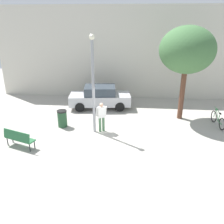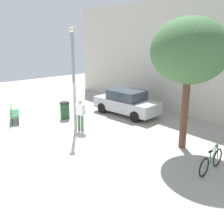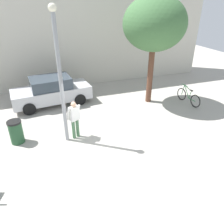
{
  "view_description": "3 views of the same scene",
  "coord_description": "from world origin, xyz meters",
  "px_view_note": "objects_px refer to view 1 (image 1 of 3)",
  "views": [
    {
      "loc": [
        0.77,
        -10.33,
        5.82
      ],
      "look_at": [
        -0.34,
        1.97,
        0.93
      ],
      "focal_mm": 37.5,
      "sensor_mm": 36.0,
      "label": 1
    },
    {
      "loc": [
        10.33,
        -5.74,
        4.89
      ],
      "look_at": [
        0.55,
        2.31,
        1.14
      ],
      "focal_mm": 42.86,
      "sensor_mm": 36.0,
      "label": 2
    },
    {
      "loc": [
        -1.94,
        -6.51,
        5.27
      ],
      "look_at": [
        0.72,
        1.19,
        1.02
      ],
      "focal_mm": 34.68,
      "sensor_mm": 36.0,
      "label": 3
    }
  ],
  "objects_px": {
    "park_bench": "(19,138)",
    "plaza_tree": "(187,50)",
    "person_by_lamppost": "(102,115)",
    "parked_car_silver": "(100,97)",
    "lamppost": "(93,81)",
    "bicycle_green": "(218,120)",
    "trash_bin": "(62,119)"
  },
  "relations": [
    {
      "from": "plaza_tree",
      "to": "trash_bin",
      "type": "distance_m",
      "value": 8.15
    },
    {
      "from": "person_by_lamppost",
      "to": "park_bench",
      "type": "bearing_deg",
      "value": -150.19
    },
    {
      "from": "lamppost",
      "to": "parked_car_silver",
      "type": "height_order",
      "value": "lamppost"
    },
    {
      "from": "lamppost",
      "to": "bicycle_green",
      "type": "bearing_deg",
      "value": 11.31
    },
    {
      "from": "parked_car_silver",
      "to": "park_bench",
      "type": "bearing_deg",
      "value": -117.87
    },
    {
      "from": "lamppost",
      "to": "plaza_tree",
      "type": "bearing_deg",
      "value": 25.3
    },
    {
      "from": "person_by_lamppost",
      "to": "parked_car_silver",
      "type": "relative_size",
      "value": 0.38
    },
    {
      "from": "parked_car_silver",
      "to": "trash_bin",
      "type": "bearing_deg",
      "value": -117.35
    },
    {
      "from": "plaza_tree",
      "to": "parked_car_silver",
      "type": "distance_m",
      "value": 6.45
    },
    {
      "from": "person_by_lamppost",
      "to": "parked_car_silver",
      "type": "xyz_separation_m",
      "value": [
        -0.61,
        3.78,
        -0.19
      ]
    },
    {
      "from": "lamppost",
      "to": "plaza_tree",
      "type": "xyz_separation_m",
      "value": [
        5.06,
        2.39,
        1.29
      ]
    },
    {
      "from": "park_bench",
      "to": "plaza_tree",
      "type": "height_order",
      "value": "plaza_tree"
    },
    {
      "from": "lamppost",
      "to": "person_by_lamppost",
      "type": "height_order",
      "value": "lamppost"
    },
    {
      "from": "person_by_lamppost",
      "to": "parked_car_silver",
      "type": "bearing_deg",
      "value": 99.18
    },
    {
      "from": "bicycle_green",
      "to": "trash_bin",
      "type": "height_order",
      "value": "trash_bin"
    },
    {
      "from": "park_bench",
      "to": "trash_bin",
      "type": "relative_size",
      "value": 1.68
    },
    {
      "from": "person_by_lamppost",
      "to": "lamppost",
      "type": "bearing_deg",
      "value": -170.09
    },
    {
      "from": "person_by_lamppost",
      "to": "bicycle_green",
      "type": "bearing_deg",
      "value": 11.39
    },
    {
      "from": "plaza_tree",
      "to": "bicycle_green",
      "type": "relative_size",
      "value": 3.08
    },
    {
      "from": "lamppost",
      "to": "trash_bin",
      "type": "distance_m",
      "value": 3.13
    },
    {
      "from": "bicycle_green",
      "to": "plaza_tree",
      "type": "bearing_deg",
      "value": 153.79
    },
    {
      "from": "lamppost",
      "to": "parked_car_silver",
      "type": "distance_m",
      "value": 4.4
    },
    {
      "from": "person_by_lamppost",
      "to": "park_bench",
      "type": "relative_size",
      "value": 1.0
    },
    {
      "from": "lamppost",
      "to": "person_by_lamppost",
      "type": "xyz_separation_m",
      "value": [
        0.39,
        0.07,
        -1.93
      ]
    },
    {
      "from": "person_by_lamppost",
      "to": "trash_bin",
      "type": "xyz_separation_m",
      "value": [
        -2.35,
        0.42,
        -0.46
      ]
    },
    {
      "from": "park_bench",
      "to": "bicycle_green",
      "type": "distance_m",
      "value": 10.97
    },
    {
      "from": "park_bench",
      "to": "trash_bin",
      "type": "height_order",
      "value": "trash_bin"
    },
    {
      "from": "parked_car_silver",
      "to": "bicycle_green",
      "type": "bearing_deg",
      "value": -18.55
    },
    {
      "from": "person_by_lamppost",
      "to": "park_bench",
      "type": "distance_m",
      "value": 4.34
    },
    {
      "from": "person_by_lamppost",
      "to": "plaza_tree",
      "type": "xyz_separation_m",
      "value": [
        4.66,
        2.32,
        3.22
      ]
    },
    {
      "from": "parked_car_silver",
      "to": "lamppost",
      "type": "bearing_deg",
      "value": -86.76
    },
    {
      "from": "lamppost",
      "to": "plaza_tree",
      "type": "relative_size",
      "value": 0.93
    }
  ]
}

